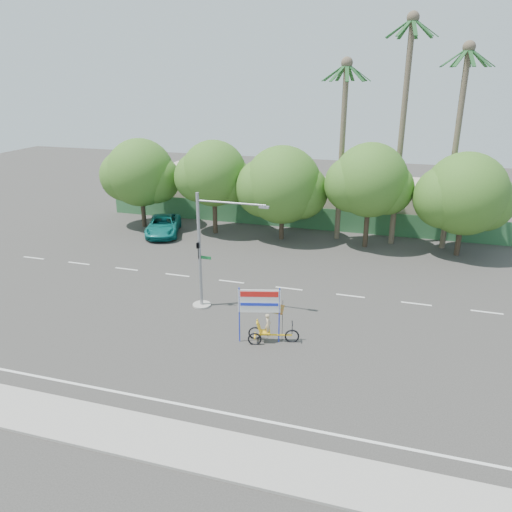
# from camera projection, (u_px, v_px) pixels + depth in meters

# --- Properties ---
(ground) EXTENTS (120.00, 120.00, 0.00)m
(ground) POSITION_uv_depth(u_px,v_px,m) (217.00, 344.00, 26.02)
(ground) COLOR #33302D
(ground) RESTS_ON ground
(sidewalk_near) EXTENTS (50.00, 2.40, 0.12)m
(sidewalk_near) POSITION_uv_depth(u_px,v_px,m) (147.00, 437.00, 19.26)
(sidewalk_near) COLOR gray
(sidewalk_near) RESTS_ON ground
(fence) EXTENTS (38.00, 0.08, 2.00)m
(fence) POSITION_uv_depth(u_px,v_px,m) (302.00, 218.00, 45.00)
(fence) COLOR #336B3D
(fence) RESTS_ON ground
(building_left) EXTENTS (12.00, 8.00, 4.00)m
(building_left) POSITION_uv_depth(u_px,v_px,m) (216.00, 189.00, 51.39)
(building_left) COLOR #C2B29A
(building_left) RESTS_ON ground
(building_right) EXTENTS (14.00, 8.00, 3.60)m
(building_right) POSITION_uv_depth(u_px,v_px,m) (396.00, 203.00, 46.61)
(building_right) COLOR #C2B29A
(building_right) RESTS_ON ground
(tree_far_left) EXTENTS (7.14, 6.00, 7.96)m
(tree_far_left) POSITION_uv_depth(u_px,v_px,m) (140.00, 175.00, 44.34)
(tree_far_left) COLOR #473828
(tree_far_left) RESTS_ON ground
(tree_left) EXTENTS (6.66, 5.60, 8.07)m
(tree_left) POSITION_uv_depth(u_px,v_px,m) (213.00, 176.00, 42.35)
(tree_left) COLOR #473828
(tree_left) RESTS_ON ground
(tree_center) EXTENTS (7.62, 6.40, 7.85)m
(tree_center) POSITION_uv_depth(u_px,v_px,m) (282.00, 187.00, 40.94)
(tree_center) COLOR #473828
(tree_center) RESTS_ON ground
(tree_right) EXTENTS (6.90, 5.80, 8.36)m
(tree_right) POSITION_uv_depth(u_px,v_px,m) (369.00, 183.00, 38.79)
(tree_right) COLOR #473828
(tree_right) RESTS_ON ground
(tree_far_right) EXTENTS (7.38, 6.20, 7.94)m
(tree_far_right) POSITION_uv_depth(u_px,v_px,m) (464.00, 196.00, 37.11)
(tree_far_right) COLOR #473828
(tree_far_right) RESTS_ON ground
(palm_tall) EXTENTS (3.73, 3.79, 17.45)m
(palm_tall) POSITION_uv_depth(u_px,v_px,m) (404.00, 112.00, 37.77)
(palm_tall) COLOR #70604C
(palm_tall) RESTS_ON ground
(palm_mid) EXTENTS (3.73, 3.79, 15.45)m
(palm_mid) POSITION_uv_depth(u_px,v_px,m) (458.00, 128.00, 37.07)
(palm_mid) COLOR #70604C
(palm_mid) RESTS_ON ground
(palm_short) EXTENTS (3.73, 3.79, 14.45)m
(palm_short) POSITION_uv_depth(u_px,v_px,m) (343.00, 132.00, 39.54)
(palm_short) COLOR #70604C
(palm_short) RESTS_ON ground
(traffic_signal) EXTENTS (4.72, 1.10, 7.00)m
(traffic_signal) POSITION_uv_depth(u_px,v_px,m) (205.00, 261.00, 29.19)
(traffic_signal) COLOR gray
(traffic_signal) RESTS_ON ground
(trike_billboard) EXTENTS (3.10, 1.20, 3.13)m
(trike_billboard) POSITION_uv_depth(u_px,v_px,m) (265.00, 320.00, 25.80)
(trike_billboard) COLOR black
(trike_billboard) RESTS_ON ground
(pickup_truck) EXTENTS (4.34, 6.24, 1.58)m
(pickup_truck) POSITION_uv_depth(u_px,v_px,m) (163.00, 225.00, 43.42)
(pickup_truck) COLOR #10746F
(pickup_truck) RESTS_ON ground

